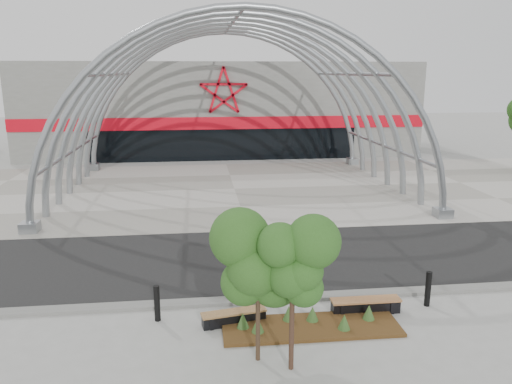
{
  "coord_description": "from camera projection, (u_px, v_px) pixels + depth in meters",
  "views": [
    {
      "loc": [
        -2.26,
        -14.95,
        7.24
      ],
      "look_at": [
        0.0,
        4.0,
        2.6
      ],
      "focal_mm": 35.0,
      "sensor_mm": 36.0,
      "label": 1
    }
  ],
  "objects": [
    {
      "name": "bollard_3",
      "position": [
        289.0,
        279.0,
        16.5
      ],
      "size": [
        0.17,
        0.17,
        1.09
      ],
      "primitive_type": "cylinder",
      "color": "black",
      "rests_on": "ground"
    },
    {
      "name": "bollard_4",
      "position": [
        428.0,
        289.0,
        15.68
      ],
      "size": [
        0.18,
        0.18,
        1.14
      ],
      "primitive_type": "cylinder",
      "color": "black",
      "rests_on": "ground"
    },
    {
      "name": "kerb",
      "position": [
        272.0,
        299.0,
        16.14
      ],
      "size": [
        60.0,
        0.5,
        0.12
      ],
      "primitive_type": "cube",
      "color": "#62625E",
      "rests_on": "ground"
    },
    {
      "name": "bollard_0",
      "position": [
        157.0,
        303.0,
        14.74
      ],
      "size": [
        0.18,
        0.18,
        1.11
      ],
      "primitive_type": "cylinder",
      "color": "black",
      "rests_on": "ground"
    },
    {
      "name": "bench_1",
      "position": [
        365.0,
        306.0,
        15.31
      ],
      "size": [
        2.15,
        0.47,
        0.45
      ],
      "color": "black",
      "rests_on": "ground"
    },
    {
      "name": "vault_canopy",
      "position": [
        234.0,
        189.0,
        31.35
      ],
      "size": [
        20.8,
        15.8,
        20.36
      ],
      "color": "gray",
      "rests_on": "ground"
    },
    {
      "name": "planting_bed",
      "position": [
        309.0,
        324.0,
        14.39
      ],
      "size": [
        5.13,
        1.63,
        0.54
      ],
      "color": "#3E2B0E",
      "rests_on": "ground"
    },
    {
      "name": "bollard_2",
      "position": [
        270.0,
        285.0,
        16.03
      ],
      "size": [
        0.17,
        0.17,
        1.06
      ],
      "primitive_type": "cylinder",
      "color": "black",
      "rests_on": "ground"
    },
    {
      "name": "street_tree_0",
      "position": [
        258.0,
        265.0,
        12.24
      ],
      "size": [
        1.59,
        1.59,
        3.63
      ],
      "color": "black",
      "rests_on": "ground"
    },
    {
      "name": "road",
      "position": [
        257.0,
        258.0,
        19.77
      ],
      "size": [
        140.0,
        7.0,
        0.02
      ],
      "primitive_type": "cube",
      "color": "black",
      "rests_on": "ground"
    },
    {
      "name": "arena_building",
      "position": [
        220.0,
        106.0,
        47.73
      ],
      "size": [
        34.0,
        15.24,
        8.0
      ],
      "color": "slate",
      "rests_on": "ground"
    },
    {
      "name": "street_tree_1",
      "position": [
        293.0,
        270.0,
        11.84
      ],
      "size": [
        1.56,
        1.56,
        3.69
      ],
      "color": "black",
      "rests_on": "ground"
    },
    {
      "name": "bollard_1",
      "position": [
        242.0,
        284.0,
        16.21
      ],
      "size": [
        0.16,
        0.16,
        1.02
      ],
      "primitive_type": "cylinder",
      "color": "black",
      "rests_on": "ground"
    },
    {
      "name": "forecourt",
      "position": [
        234.0,
        189.0,
        31.35
      ],
      "size": [
        60.0,
        17.0,
        0.04
      ],
      "primitive_type": "cube",
      "color": "gray",
      "rests_on": "ground"
    },
    {
      "name": "ground",
      "position": [
        270.0,
        297.0,
        16.39
      ],
      "size": [
        140.0,
        140.0,
        0.0
      ],
      "primitive_type": "plane",
      "color": "gray",
      "rests_on": "ground"
    },
    {
      "name": "bench_0",
      "position": [
        234.0,
        317.0,
        14.63
      ],
      "size": [
        1.96,
        0.76,
        0.4
      ],
      "color": "black",
      "rests_on": "ground"
    }
  ]
}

